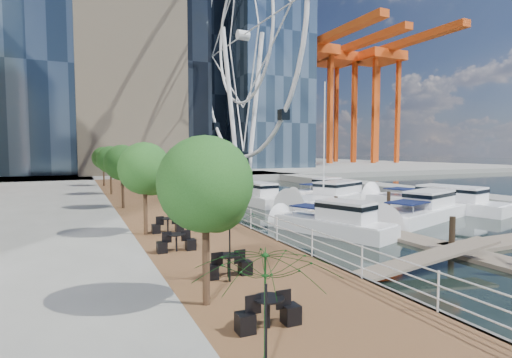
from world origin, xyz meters
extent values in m
plane|color=black|center=(0.00, 0.00, 0.00)|extent=(520.00, 520.00, 0.00)
cube|color=brown|center=(-9.00, 15.00, 0.50)|extent=(6.00, 60.00, 1.00)
cube|color=#595954|center=(-6.00, 15.00, 0.50)|extent=(0.25, 60.00, 1.00)
cube|color=gray|center=(0.00, 102.00, 0.50)|extent=(200.00, 114.00, 1.00)
cube|color=gray|center=(20.00, 20.00, 0.50)|extent=(4.00, 60.00, 1.00)
cube|color=gray|center=(14.00, 52.00, 0.50)|extent=(14.00, 12.00, 1.00)
cube|color=#6D6051|center=(3.00, 10.00, 0.10)|extent=(2.00, 32.00, 0.20)
cube|color=#6D6051|center=(9.00, 8.00, 0.10)|extent=(12.00, 2.00, 0.20)
cube|color=#6D6051|center=(9.00, 18.00, 0.10)|extent=(12.00, 2.00, 0.20)
cylinder|color=white|center=(11.50, 52.00, 14.00)|extent=(0.80, 0.80, 26.00)
cylinder|color=white|center=(16.50, 52.00, 14.00)|extent=(0.80, 0.80, 26.00)
torus|color=white|center=(14.00, 52.00, 26.00)|extent=(0.70, 44.70, 44.70)
cylinder|color=#3F2B1C|center=(-11.40, -6.00, 2.20)|extent=(0.20, 0.20, 2.40)
sphere|color=#265B1E|center=(-11.40, -6.00, 4.30)|extent=(2.60, 2.60, 2.60)
cylinder|color=#3F2B1C|center=(-11.40, 4.00, 2.20)|extent=(0.20, 0.20, 2.40)
sphere|color=#265B1E|center=(-11.40, 4.00, 4.30)|extent=(2.60, 2.60, 2.60)
cylinder|color=#3F2B1C|center=(-11.40, 14.00, 2.20)|extent=(0.20, 0.20, 2.40)
sphere|color=#265B1E|center=(-11.40, 14.00, 4.30)|extent=(2.60, 2.60, 2.60)
cylinder|color=#3F2B1C|center=(-11.40, 24.00, 2.20)|extent=(0.20, 0.20, 2.40)
sphere|color=#265B1E|center=(-11.40, 24.00, 4.30)|extent=(2.60, 2.60, 2.60)
cylinder|color=#3F2B1C|center=(-11.40, 34.00, 2.20)|extent=(0.20, 0.20, 2.40)
sphere|color=#265B1E|center=(-11.40, 34.00, 4.30)|extent=(2.60, 2.60, 2.60)
imported|color=#44465B|center=(-7.16, 9.13, 1.77)|extent=(0.63, 0.67, 1.54)
imported|color=gray|center=(-7.64, 16.94, 1.76)|extent=(0.79, 0.89, 1.51)
imported|color=#333A40|center=(-9.36, 33.59, 1.91)|extent=(1.10, 0.53, 1.83)
imported|color=#103C12|center=(-11.50, -9.91, 2.23)|extent=(3.26, 3.30, 2.46)
imported|color=#103D20|center=(-10.15, -4.53, 2.19)|extent=(3.20, 3.23, 2.37)
imported|color=#0F3720|center=(-9.62, 2.58, 2.27)|extent=(3.19, 3.23, 2.54)
camera|label=1|loc=(-14.57, -16.20, 5.19)|focal=28.00mm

